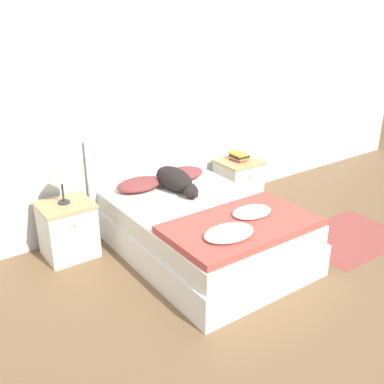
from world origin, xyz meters
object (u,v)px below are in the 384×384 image
object	(u,v)px
nightstand_left	(68,229)
nightstand_right	(238,182)
book_stack	(239,156)
pillow_left	(139,184)
bed	(203,232)
dog	(175,180)
pillow_right	(183,174)
table_lamp	(61,175)

from	to	relation	value
nightstand_left	nightstand_right	size ratio (longest dim) A/B	1.00
nightstand_right	book_stack	world-z (taller)	book_stack
pillow_left	bed	bearing A→B (deg)	-70.04
dog	book_stack	xyz separation A→B (m)	(1.06, 0.21, -0.00)
nightstand_left	pillow_left	bearing A→B (deg)	0.97
nightstand_right	book_stack	xyz separation A→B (m)	(0.00, 0.01, 0.33)
bed	pillow_right	distance (m)	0.87
dog	table_lamp	world-z (taller)	table_lamp
nightstand_right	table_lamp	xyz separation A→B (m)	(-2.18, 0.01, 0.57)
pillow_left	table_lamp	world-z (taller)	table_lamp
pillow_left	table_lamp	xyz separation A→B (m)	(-0.82, -0.00, 0.29)
book_stack	table_lamp	xyz separation A→B (m)	(-2.19, 0.00, 0.24)
pillow_right	bed	bearing A→B (deg)	-109.96
book_stack	pillow_right	bearing A→B (deg)	179.87
pillow_left	dog	bearing A→B (deg)	-34.25
nightstand_left	pillow_right	world-z (taller)	pillow_right
pillow_left	pillow_right	world-z (taller)	same
nightstand_left	book_stack	world-z (taller)	book_stack
nightstand_left	table_lamp	world-z (taller)	table_lamp
dog	book_stack	size ratio (longest dim) A/B	3.44
dog	pillow_left	bearing A→B (deg)	145.75
nightstand_left	table_lamp	bearing A→B (deg)	90.00
bed	pillow_right	bearing A→B (deg)	70.04
nightstand_right	book_stack	bearing A→B (deg)	81.30
nightstand_left	table_lamp	distance (m)	0.57
nightstand_left	dog	distance (m)	1.19
bed	pillow_right	world-z (taller)	pillow_right
nightstand_right	table_lamp	size ratio (longest dim) A/B	1.51
pillow_right	table_lamp	size ratio (longest dim) A/B	1.34
bed	nightstand_left	xyz separation A→B (m)	(-1.09, 0.75, 0.03)
pillow_right	nightstand_right	bearing A→B (deg)	-0.97
nightstand_right	pillow_right	xyz separation A→B (m)	(-0.82, 0.01, 0.28)
nightstand_right	table_lamp	world-z (taller)	table_lamp
bed	table_lamp	bearing A→B (deg)	145.08
bed	dog	bearing A→B (deg)	86.03
pillow_right	pillow_left	bearing A→B (deg)	180.00
book_stack	nightstand_left	bearing A→B (deg)	-179.69
pillow_right	dog	bearing A→B (deg)	-138.09
book_stack	pillow_left	bearing A→B (deg)	179.92
pillow_right	book_stack	distance (m)	0.82
bed	dog	xyz separation A→B (m)	(0.04, 0.55, 0.36)
bed	pillow_left	world-z (taller)	pillow_left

